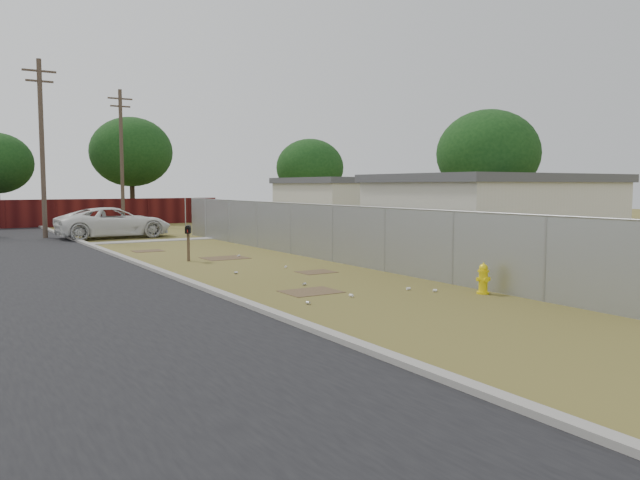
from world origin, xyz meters
TOP-DOWN VIEW (x-y plane):
  - ground at (0.00, 0.00)m, footprint 120.00×120.00m
  - street at (-6.76, 8.05)m, footprint 15.10×60.00m
  - chainlink_fence at (3.12, 1.03)m, footprint 0.10×27.06m
  - utility_poles at (-3.67, 20.67)m, footprint 12.60×8.24m
  - houses at (9.70, 3.13)m, footprint 9.30×17.24m
  - horizon_trees at (0.84, 23.56)m, footprint 33.32×31.94m
  - fire_hydrant at (2.70, -7.50)m, footprint 0.40×0.40m
  - mailbox at (-1.17, 2.83)m, footprint 0.39×0.55m
  - pickup_truck at (-0.94, 14.41)m, footprint 5.77×2.83m
  - scattered_litter at (0.19, -3.49)m, footprint 3.68×9.93m

SIDE VIEW (x-z plane):
  - ground at x=0.00m, z-range 0.00..0.00m
  - street at x=-6.76m, z-range -0.04..0.08m
  - scattered_litter at x=0.19m, z-range 0.01..0.08m
  - fire_hydrant at x=2.70m, z-range -0.03..0.76m
  - pickup_truck at x=-0.94m, z-range 0.00..1.58m
  - chainlink_fence at x=3.12m, z-range -0.21..1.81m
  - mailbox at x=-1.17m, z-range 0.37..1.66m
  - houses at x=9.70m, z-range 0.01..3.11m
  - horizon_trees at x=0.84m, z-range 0.74..8.52m
  - utility_poles at x=-3.67m, z-range 0.19..9.19m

